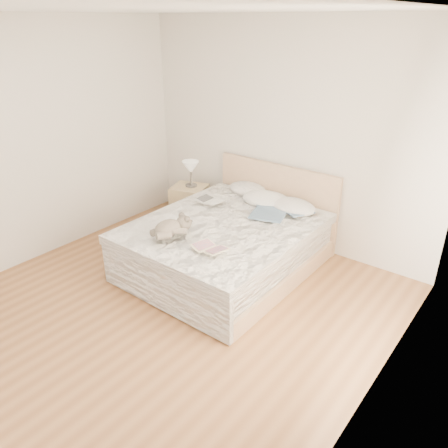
{
  "coord_description": "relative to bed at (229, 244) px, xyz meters",
  "views": [
    {
      "loc": [
        2.67,
        -2.31,
        2.64
      ],
      "look_at": [
        0.04,
        1.05,
        0.62
      ],
      "focal_mm": 35.0,
      "sensor_mm": 36.0,
      "label": 1
    }
  ],
  "objects": [
    {
      "name": "teddy_bear",
      "position": [
        -0.22,
        -0.73,
        0.34
      ],
      "size": [
        0.35,
        0.43,
        0.2
      ],
      "primitive_type": null,
      "rotation": [
        0.0,
        0.0,
        -0.25
      ],
      "color": "#5F554A",
      "rests_on": "bed"
    },
    {
      "name": "pillow_left",
      "position": [
        -0.35,
        0.85,
        0.33
      ],
      "size": [
        0.55,
        0.4,
        0.16
      ],
      "primitive_type": "ellipsoid",
      "rotation": [
        0.0,
        0.0,
        -0.07
      ],
      "color": "silver",
      "rests_on": "bed"
    },
    {
      "name": "floor",
      "position": [
        0.0,
        -1.19,
        -0.31
      ],
      "size": [
        4.0,
        4.5,
        0.0
      ],
      "primitive_type": "cube",
      "color": "brown",
      "rests_on": "ground"
    },
    {
      "name": "childrens_book",
      "position": [
        0.29,
        -0.68,
        0.32
      ],
      "size": [
        0.38,
        0.3,
        0.02
      ],
      "primitive_type": "cube",
      "rotation": [
        0.0,
        0.0,
        -0.23
      ],
      "color": "beige",
      "rests_on": "bed"
    },
    {
      "name": "wall_right",
      "position": [
        2.0,
        -1.19,
        1.04
      ],
      "size": [
        0.02,
        4.5,
        2.7
      ],
      "primitive_type": "cube",
      "color": "silver",
      "rests_on": "ground"
    },
    {
      "name": "wall_back",
      "position": [
        0.0,
        1.06,
        1.04
      ],
      "size": [
        4.0,
        0.02,
        2.7
      ],
      "primitive_type": "cube",
      "color": "silver",
      "rests_on": "ground"
    },
    {
      "name": "ceiling",
      "position": [
        0.0,
        -1.19,
        2.39
      ],
      "size": [
        4.0,
        4.5,
        0.0
      ],
      "primitive_type": "cube",
      "color": "white",
      "rests_on": "ground"
    },
    {
      "name": "pillow_right",
      "position": [
        0.41,
        0.71,
        0.33
      ],
      "size": [
        0.58,
        0.42,
        0.17
      ],
      "primitive_type": "ellipsoid",
      "rotation": [
        0.0,
        0.0,
        -0.06
      ],
      "color": "silver",
      "rests_on": "bed"
    },
    {
      "name": "window",
      "position": [
        1.99,
        -0.89,
        1.14
      ],
      "size": [
        0.02,
        1.3,
        1.1
      ],
      "primitive_type": "cube",
      "color": "white",
      "rests_on": "wall_right"
    },
    {
      "name": "pillow_middle",
      "position": [
        0.03,
        0.7,
        0.33
      ],
      "size": [
        0.67,
        0.55,
        0.18
      ],
      "primitive_type": "ellipsoid",
      "rotation": [
        0.0,
        0.0,
        0.26
      ],
      "color": "white",
      "rests_on": "bed"
    },
    {
      "name": "bed",
      "position": [
        0.0,
        0.0,
        0.0
      ],
      "size": [
        1.72,
        2.14,
        1.0
      ],
      "color": "tan",
      "rests_on": "floor"
    },
    {
      "name": "nightstand",
      "position": [
        -1.15,
        0.61,
        -0.03
      ],
      "size": [
        0.56,
        0.53,
        0.56
      ],
      "primitive_type": "cube",
      "rotation": [
        0.0,
        0.0,
        0.33
      ],
      "color": "tan",
      "rests_on": "floor"
    },
    {
      "name": "wall_left",
      "position": [
        -2.0,
        -1.19,
        1.04
      ],
      "size": [
        0.02,
        4.5,
        2.7
      ],
      "primitive_type": "cube",
      "color": "silver",
      "rests_on": "ground"
    },
    {
      "name": "blouse",
      "position": [
        0.26,
        0.45,
        0.32
      ],
      "size": [
        0.74,
        0.77,
        0.02
      ],
      "primitive_type": null,
      "rotation": [
        0.0,
        0.0,
        0.29
      ],
      "color": "#3D556F",
      "rests_on": "bed"
    },
    {
      "name": "table_lamp",
      "position": [
        -1.14,
        0.64,
        0.5
      ],
      "size": [
        0.25,
        0.25,
        0.35
      ],
      "color": "#453F3B",
      "rests_on": "nightstand"
    },
    {
      "name": "photo_book",
      "position": [
        -0.48,
        0.26,
        0.32
      ],
      "size": [
        0.34,
        0.24,
        0.02
      ],
      "primitive_type": "cube",
      "rotation": [
        0.0,
        0.0,
        -0.04
      ],
      "color": "silver",
      "rests_on": "bed"
    }
  ]
}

